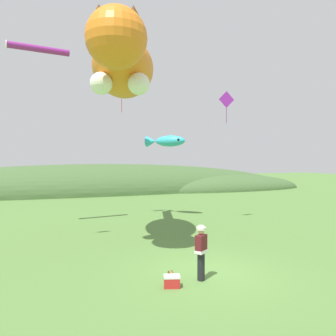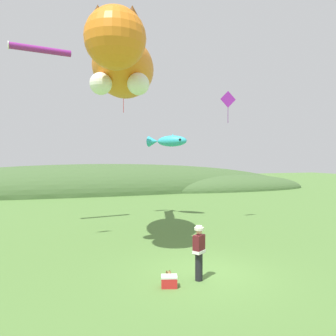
# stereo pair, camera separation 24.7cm
# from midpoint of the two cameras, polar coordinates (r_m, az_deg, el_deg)

# --- Properties ---
(ground_plane) EXTENTS (120.00, 120.00, 0.00)m
(ground_plane) POSITION_cam_midpoint_polar(r_m,az_deg,el_deg) (11.74, 6.34, -17.89)
(ground_plane) COLOR #517A38
(distant_hill_ridge) EXTENTS (51.66, 10.91, 6.46)m
(distant_hill_ridge) POSITION_cam_midpoint_polar(r_m,az_deg,el_deg) (38.70, -9.18, -4.07)
(distant_hill_ridge) COLOR #426033
(distant_hill_ridge) RESTS_ON ground
(festival_attendant) EXTENTS (0.49, 0.45, 1.77)m
(festival_attendant) POSITION_cam_midpoint_polar(r_m,az_deg,el_deg) (10.90, 5.12, -14.19)
(festival_attendant) COLOR black
(festival_attendant) RESTS_ON ground
(kite_spool) EXTENTS (0.12, 0.25, 0.25)m
(kite_spool) POSITION_cam_midpoint_polar(r_m,az_deg,el_deg) (11.29, -0.21, -18.03)
(kite_spool) COLOR olive
(kite_spool) RESTS_ON ground
(picnic_cooler) EXTENTS (0.56, 0.45, 0.36)m
(picnic_cooler) POSITION_cam_midpoint_polar(r_m,az_deg,el_deg) (10.57, -0.03, -19.13)
(picnic_cooler) COLOR red
(picnic_cooler) RESTS_ON ground
(kite_giant_cat) EXTENTS (4.17, 9.56, 2.98)m
(kite_giant_cat) POSITION_cam_midpoint_polar(r_m,az_deg,el_deg) (15.30, -8.46, 17.27)
(kite_giant_cat) COLOR orange
(kite_fish_windsock) EXTENTS (2.53, 2.41, 0.85)m
(kite_fish_windsock) POSITION_cam_midpoint_polar(r_m,az_deg,el_deg) (21.77, -0.69, 4.73)
(kite_fish_windsock) COLOR #33B2CC
(kite_tube_streamer) EXTENTS (3.24, 0.87, 0.44)m
(kite_tube_streamer) POSITION_cam_midpoint_polar(r_m,az_deg,el_deg) (20.14, -22.03, 18.69)
(kite_tube_streamer) COLOR #8C268C
(kite_diamond_violet) EXTENTS (1.00, 0.09, 1.90)m
(kite_diamond_violet) POSITION_cam_midpoint_polar(r_m,az_deg,el_deg) (20.26, 9.80, 11.61)
(kite_diamond_violet) COLOR purple
(kite_diamond_red) EXTENTS (1.29, 0.22, 2.20)m
(kite_diamond_red) POSITION_cam_midpoint_polar(r_m,az_deg,el_deg) (21.76, -8.41, 13.56)
(kite_diamond_red) COLOR red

